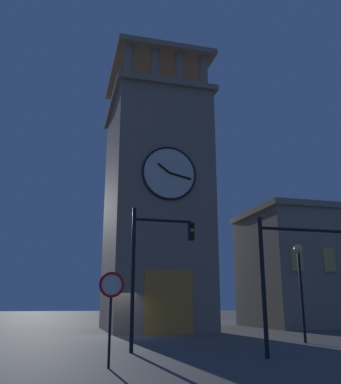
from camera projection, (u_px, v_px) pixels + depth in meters
name	position (u px, v px, depth m)	size (l,w,h in m)	color
ground_plane	(117.00, 337.00, 24.05)	(200.00, 200.00, 0.00)	#56544F
clocktower	(155.00, 206.00, 32.44)	(7.56, 9.56, 24.02)	gray
adjacent_wing_building	(341.00, 268.00, 36.88)	(17.02, 8.97, 9.77)	gray
traffic_signal_near	(153.00, 257.00, 17.31)	(2.69, 0.41, 5.78)	black
traffic_signal_mid	(297.00, 261.00, 15.67)	(4.12, 0.41, 5.00)	black
street_lamp	(300.00, 273.00, 21.12)	(0.44, 0.44, 4.80)	black
no_horn_sign	(111.00, 292.00, 12.76)	(0.78, 0.14, 2.80)	black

